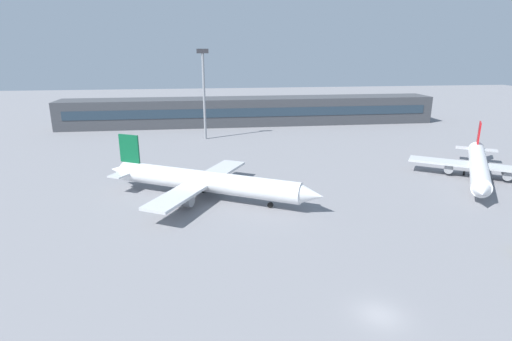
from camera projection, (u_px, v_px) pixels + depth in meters
name	position (u px, v px, depth m)	size (l,w,h in m)	color
ground_plane	(291.00, 184.00, 77.13)	(400.00, 400.00, 0.00)	gray
terminal_building	(250.00, 111.00, 137.43)	(124.48, 12.13, 9.00)	#3F4247
airplane_near	(207.00, 182.00, 68.91)	(36.62, 26.62, 9.99)	white
airplane_mid	(478.00, 166.00, 79.21)	(23.90, 32.25, 9.15)	white
floodlight_tower_west	(204.00, 88.00, 112.09)	(3.20, 0.80, 24.78)	gray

